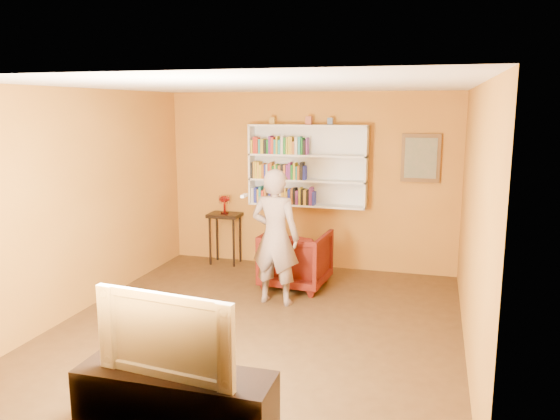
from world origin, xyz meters
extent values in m
cube|color=#412B15|center=(0.00, 0.00, -0.06)|extent=(5.30, 5.80, 0.12)
cube|color=#AA691F|center=(0.00, 2.52, 1.35)|extent=(5.30, 0.04, 2.70)
cube|color=#AA691F|center=(0.00, -2.52, 1.35)|extent=(5.30, 0.04, 2.70)
cube|color=#AA691F|center=(-2.27, 0.00, 1.35)|extent=(0.04, 5.80, 2.70)
cube|color=#AA691F|center=(2.27, 0.00, 1.35)|extent=(0.04, 5.80, 2.70)
cube|color=white|center=(0.00, 0.00, 2.73)|extent=(5.30, 5.80, 0.06)
cube|color=white|center=(0.00, 2.48, 1.60)|extent=(1.80, 0.03, 1.20)
cube|color=white|center=(-0.89, 2.35, 1.60)|extent=(0.03, 0.28, 1.20)
cube|color=white|center=(0.89, 2.35, 1.60)|extent=(0.03, 0.28, 1.20)
cube|color=white|center=(0.00, 2.35, 1.00)|extent=(1.80, 0.28, 0.03)
cube|color=white|center=(0.00, 2.35, 1.38)|extent=(1.80, 0.28, 0.03)
cube|color=white|center=(0.00, 2.35, 1.76)|extent=(1.80, 0.28, 0.03)
cube|color=white|center=(0.00, 2.35, 2.20)|extent=(1.80, 0.28, 0.03)
cube|color=beige|center=(-0.84, 2.31, 1.13)|extent=(0.04, 0.19, 0.23)
cube|color=#222A9B|center=(-0.79, 2.31, 1.13)|extent=(0.04, 0.18, 0.23)
cube|color=gold|center=(-0.75, 2.31, 1.12)|extent=(0.02, 0.18, 0.21)
cube|color=teal|center=(-0.72, 2.30, 1.14)|extent=(0.03, 0.15, 0.25)
cube|color=red|center=(-0.68, 2.31, 1.11)|extent=(0.04, 0.18, 0.20)
cube|color=#9E581C|center=(-0.63, 2.29, 1.14)|extent=(0.04, 0.15, 0.24)
cube|color=black|center=(-0.59, 2.29, 1.12)|extent=(0.03, 0.15, 0.21)
cube|color=#222A9B|center=(-0.56, 2.30, 1.13)|extent=(0.03, 0.15, 0.24)
cube|color=red|center=(-0.53, 2.31, 1.15)|extent=(0.03, 0.18, 0.27)
cube|color=#9E581C|center=(-0.48, 2.29, 1.13)|extent=(0.04, 0.15, 0.24)
cube|color=teal|center=(-0.44, 2.30, 1.12)|extent=(0.04, 0.16, 0.21)
cube|color=beige|center=(-0.40, 2.30, 1.13)|extent=(0.03, 0.15, 0.23)
cube|color=gold|center=(-0.36, 2.31, 1.11)|extent=(0.04, 0.18, 0.19)
cube|color=gold|center=(-0.32, 2.29, 1.13)|extent=(0.03, 0.15, 0.24)
cube|color=gold|center=(-0.29, 2.31, 1.11)|extent=(0.02, 0.17, 0.20)
cube|color=#222A9B|center=(-0.25, 2.31, 1.13)|extent=(0.04, 0.18, 0.23)
cube|color=#9E581C|center=(-0.21, 2.30, 1.14)|extent=(0.03, 0.16, 0.25)
cube|color=black|center=(-0.18, 2.30, 1.14)|extent=(0.04, 0.17, 0.25)
cube|color=#6B2674|center=(-0.13, 2.29, 1.12)|extent=(0.04, 0.14, 0.21)
cube|color=gold|center=(-0.09, 2.30, 1.14)|extent=(0.03, 0.17, 0.26)
cube|color=black|center=(-0.05, 2.30, 1.13)|extent=(0.03, 0.16, 0.23)
cube|color=gold|center=(-0.01, 2.30, 1.13)|extent=(0.04, 0.16, 0.23)
cube|color=black|center=(0.03, 2.31, 1.13)|extent=(0.04, 0.18, 0.22)
cube|color=#6B2674|center=(0.08, 2.30, 1.15)|extent=(0.04, 0.16, 0.27)
cube|color=#222A9B|center=(0.12, 2.30, 1.12)|extent=(0.03, 0.16, 0.20)
cube|color=black|center=(-0.84, 2.31, 1.51)|extent=(0.03, 0.18, 0.24)
cube|color=gold|center=(-0.81, 2.30, 1.52)|extent=(0.03, 0.16, 0.26)
cube|color=gold|center=(-0.78, 2.31, 1.52)|extent=(0.03, 0.19, 0.26)
cube|color=gold|center=(-0.75, 2.31, 1.52)|extent=(0.03, 0.19, 0.25)
cube|color=gold|center=(-0.71, 2.30, 1.50)|extent=(0.03, 0.16, 0.21)
cube|color=#9E581C|center=(-0.67, 2.30, 1.51)|extent=(0.03, 0.17, 0.23)
cube|color=#222A9B|center=(-0.64, 2.31, 1.50)|extent=(0.02, 0.17, 0.22)
cube|color=beige|center=(-0.61, 2.31, 1.51)|extent=(0.03, 0.18, 0.23)
cube|color=red|center=(-0.57, 2.31, 1.51)|extent=(0.03, 0.18, 0.23)
cube|color=#9E581C|center=(-0.54, 2.31, 1.52)|extent=(0.03, 0.17, 0.25)
cube|color=#186F24|center=(-0.51, 2.30, 1.49)|extent=(0.03, 0.17, 0.20)
cube|color=gold|center=(-0.48, 2.31, 1.51)|extent=(0.02, 0.19, 0.22)
cube|color=#186F24|center=(-0.45, 2.29, 1.50)|extent=(0.03, 0.14, 0.22)
cube|color=#9E581C|center=(-0.41, 2.30, 1.50)|extent=(0.04, 0.16, 0.21)
cube|color=black|center=(-0.37, 2.31, 1.50)|extent=(0.04, 0.18, 0.22)
cube|color=#9E581C|center=(-0.33, 2.30, 1.51)|extent=(0.03, 0.15, 0.22)
cube|color=#6B2674|center=(-0.29, 2.31, 1.51)|extent=(0.04, 0.19, 0.22)
cube|color=#6B2674|center=(-0.25, 2.30, 1.52)|extent=(0.03, 0.16, 0.26)
cube|color=#186F24|center=(-0.21, 2.31, 1.50)|extent=(0.04, 0.18, 0.22)
cube|color=gold|center=(-0.17, 2.31, 1.52)|extent=(0.03, 0.18, 0.25)
cube|color=teal|center=(-0.14, 2.31, 1.49)|extent=(0.02, 0.18, 0.20)
cube|color=#9E581C|center=(-0.11, 2.30, 1.50)|extent=(0.03, 0.17, 0.21)
cube|color=black|center=(-0.07, 2.30, 1.53)|extent=(0.04, 0.15, 0.27)
cube|color=#222A9B|center=(-0.02, 2.29, 1.50)|extent=(0.03, 0.15, 0.21)
cube|color=gold|center=(-0.85, 2.30, 1.88)|extent=(0.03, 0.17, 0.20)
cube|color=red|center=(-0.81, 2.29, 1.90)|extent=(0.03, 0.15, 0.25)
cube|color=red|center=(-0.77, 2.30, 1.89)|extent=(0.04, 0.15, 0.24)
cube|color=teal|center=(-0.72, 2.30, 1.88)|extent=(0.03, 0.16, 0.22)
cube|color=gold|center=(-0.68, 2.31, 1.89)|extent=(0.04, 0.18, 0.22)
cube|color=black|center=(-0.64, 2.30, 1.88)|extent=(0.04, 0.16, 0.21)
cube|color=#186F24|center=(-0.59, 2.31, 1.88)|extent=(0.03, 0.19, 0.21)
cube|color=#6B2674|center=(-0.56, 2.31, 1.91)|extent=(0.03, 0.18, 0.27)
cube|color=red|center=(-0.52, 2.31, 1.90)|extent=(0.04, 0.19, 0.25)
cube|color=teal|center=(-0.48, 2.30, 1.88)|extent=(0.03, 0.16, 0.22)
cube|color=gold|center=(-0.45, 2.29, 1.91)|extent=(0.02, 0.14, 0.27)
cube|color=teal|center=(-0.41, 2.30, 1.88)|extent=(0.04, 0.15, 0.21)
cube|color=beige|center=(-0.37, 2.30, 1.91)|extent=(0.04, 0.16, 0.27)
cube|color=#186F24|center=(-0.33, 2.30, 1.90)|extent=(0.04, 0.17, 0.25)
cube|color=gold|center=(-0.29, 2.31, 1.90)|extent=(0.03, 0.18, 0.25)
cube|color=gold|center=(-0.25, 2.29, 1.91)|extent=(0.03, 0.14, 0.27)
cube|color=gold|center=(-0.22, 2.30, 1.90)|extent=(0.03, 0.16, 0.26)
cube|color=#9E581C|center=(-0.19, 2.31, 1.87)|extent=(0.03, 0.18, 0.19)
cube|color=beige|center=(-0.15, 2.30, 1.90)|extent=(0.04, 0.17, 0.26)
cube|color=teal|center=(-0.10, 2.30, 1.91)|extent=(0.04, 0.17, 0.26)
cube|color=#186F24|center=(-0.06, 2.31, 1.90)|extent=(0.03, 0.19, 0.25)
cube|color=black|center=(-0.03, 2.29, 1.89)|extent=(0.04, 0.14, 0.22)
cube|color=#6B2674|center=(0.01, 2.29, 1.90)|extent=(0.02, 0.14, 0.25)
cube|color=olive|center=(-0.55, 2.35, 2.27)|extent=(0.08, 0.08, 0.10)
cube|color=#9B4A33|center=(0.02, 2.35, 2.28)|extent=(0.09, 0.09, 0.12)
cube|color=#4A5B7C|center=(0.34, 2.35, 2.27)|extent=(0.08, 0.08, 0.10)
cube|color=#563818|center=(1.65, 2.46, 1.75)|extent=(0.55, 0.04, 0.70)
cube|color=gray|center=(1.65, 2.44, 1.75)|extent=(0.45, 0.02, 0.58)
cylinder|color=black|center=(-1.51, 2.11, 0.38)|extent=(0.04, 0.04, 0.76)
cylinder|color=black|center=(-1.11, 2.11, 0.38)|extent=(0.04, 0.04, 0.76)
cylinder|color=black|center=(-1.51, 2.39, 0.38)|extent=(0.04, 0.04, 0.76)
cylinder|color=black|center=(-1.11, 2.39, 0.38)|extent=(0.04, 0.04, 0.76)
cube|color=black|center=(-1.31, 2.25, 0.79)|extent=(0.50, 0.38, 0.05)
cylinder|color=#9A0E0E|center=(-1.31, 2.25, 0.83)|extent=(0.12, 0.12, 0.02)
cylinder|color=#9A0E0E|center=(-1.31, 2.25, 0.91)|extent=(0.03, 0.03, 0.15)
ellipsoid|color=#9A0E0E|center=(-1.31, 2.25, 1.05)|extent=(0.17, 0.17, 0.11)
cylinder|color=#FFE0AE|center=(-1.23, 2.25, 1.04)|extent=(0.01, 0.01, 0.12)
cylinder|color=#FFE0AE|center=(-1.25, 2.30, 1.04)|extent=(0.01, 0.01, 0.12)
cylinder|color=#FFE0AE|center=(-1.29, 2.33, 1.04)|extent=(0.01, 0.01, 0.12)
cylinder|color=#FFE0AE|center=(-1.34, 2.33, 1.04)|extent=(0.01, 0.01, 0.12)
cylinder|color=#FFE0AE|center=(-1.38, 2.30, 1.04)|extent=(0.01, 0.01, 0.12)
cylinder|color=#FFE0AE|center=(-1.40, 2.25, 1.04)|extent=(0.01, 0.01, 0.12)
cylinder|color=#FFE0AE|center=(-1.38, 2.20, 1.04)|extent=(0.01, 0.01, 0.12)
cylinder|color=#FFE0AE|center=(-1.34, 2.17, 1.04)|extent=(0.01, 0.01, 0.12)
cylinder|color=#FFE0AE|center=(-1.29, 2.17, 1.04)|extent=(0.01, 0.01, 0.12)
cylinder|color=#FFE0AE|center=(-1.25, 2.20, 1.04)|extent=(0.01, 0.01, 0.12)
imported|color=#3F0704|center=(0.06, 1.44, 0.40)|extent=(0.92, 0.94, 0.80)
imported|color=#7D685C|center=(-0.03, 0.74, 0.87)|extent=(0.67, 0.48, 1.73)
cube|color=white|center=(-0.32, 0.42, 1.43)|extent=(0.04, 0.15, 0.04)
cube|color=black|center=(0.07, -2.25, 0.27)|extent=(1.51, 0.45, 0.54)
imported|color=black|center=(0.07, -2.25, 0.86)|extent=(1.13, 0.27, 0.65)
camera|label=1|loc=(1.86, -5.65, 2.48)|focal=35.00mm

